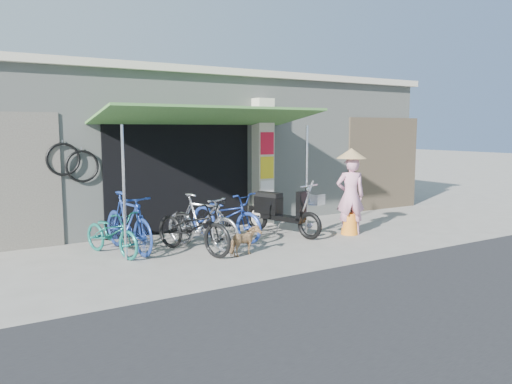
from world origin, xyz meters
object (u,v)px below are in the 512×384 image
bike_silver (202,222)px  bike_navy (226,216)px  nun (350,192)px  bike_teal (112,233)px  bike_blue (128,222)px  street_dog (245,241)px  moped (280,211)px  bike_black (193,227)px

bike_silver → bike_navy: bike_silver is taller
nun → bike_silver: bearing=20.7°
bike_teal → bike_blue: (0.34, 0.11, 0.15)m
street_dog → bike_teal: bearing=41.9°
street_dog → nun: size_ratio=0.34×
bike_teal → street_dog: bike_teal is taller
bike_navy → nun: 2.75m
bike_silver → nun: 3.39m
bike_silver → moped: (2.03, 0.34, -0.01)m
bike_black → bike_silver: size_ratio=1.06×
bike_blue → bike_navy: (2.05, 0.00, -0.06)m
bike_black → bike_navy: (1.04, 0.70, 0.01)m
bike_navy → street_dog: bearing=-123.4°
bike_teal → bike_navy: bike_navy is taller
bike_silver → nun: size_ratio=0.94×
bike_teal → moped: moped is taller
bike_teal → nun: bearing=-28.1°
bike_teal → moped: (3.62, -0.08, 0.11)m
bike_teal → bike_navy: (2.39, 0.11, 0.09)m
bike_black → moped: 2.33m
bike_black → bike_silver: bike_silver is taller
bike_blue → street_dog: size_ratio=2.93×
bike_black → moped: bearing=-7.5°
bike_silver → bike_blue: bearing=132.6°
bike_black → nun: (3.60, -0.25, 0.43)m
bike_black → bike_silver: (0.25, 0.16, 0.04)m
bike_navy → bike_silver: bearing=-165.8°
bike_silver → bike_navy: (0.79, 0.53, -0.03)m
bike_teal → nun: (4.94, -0.83, 0.51)m
bike_silver → bike_navy: 0.96m
bike_teal → bike_silver: (1.60, -0.42, 0.12)m
bike_teal → bike_silver: bike_silver is taller
bike_blue → moped: bearing=-12.4°
street_dog → bike_black: bearing=29.7°
nun → bike_black: bearing=23.8°
bike_silver → bike_navy: bearing=9.3°
bike_teal → moped: bearing=-19.8°
bike_teal → bike_black: (1.35, -0.59, 0.08)m
bike_black → street_dog: bike_black is taller
bike_silver → bike_black: bearing=-171.2°
bike_navy → bike_black: bearing=-165.9°
bike_navy → nun: nun is taller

